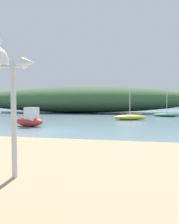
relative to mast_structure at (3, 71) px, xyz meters
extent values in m
plane|color=slate|center=(-2.61, 8.46, -2.66)|extent=(120.00, 120.00, 0.00)
ellipsoid|color=#3D6038|center=(-8.06, 35.93, 0.02)|extent=(48.24, 12.78, 5.37)
cylinder|color=silver|center=(0.24, 0.00, -1.12)|extent=(0.12, 0.12, 2.68)
cylinder|color=silver|center=(0.24, 0.00, 0.09)|extent=(0.80, 0.07, 0.07)
cone|color=silver|center=(0.64, 0.00, 0.15)|extent=(0.28, 0.26, 0.26)
ellipsoid|color=#287A4C|center=(8.34, 25.58, -2.41)|extent=(4.00, 1.53, 0.51)
cylinder|color=silver|center=(8.34, 25.58, -0.22)|extent=(0.08, 0.08, 4.18)
cylinder|color=silver|center=(7.76, 25.63, -2.05)|extent=(1.76, 0.22, 0.06)
ellipsoid|color=#B72D28|center=(-5.28, 10.82, -2.27)|extent=(2.90, 1.65, 0.79)
cube|color=silver|center=(-5.01, 10.75, -1.60)|extent=(1.13, 1.02, 1.10)
ellipsoid|color=gold|center=(3.04, 19.00, -2.36)|extent=(4.08, 2.38, 0.61)
cylinder|color=silver|center=(3.04, 19.00, -0.60)|extent=(0.08, 0.08, 3.27)
cylinder|color=silver|center=(3.59, 19.16, -1.98)|extent=(1.68, 0.53, 0.06)
camera|label=1|loc=(2.81, -4.00, -0.75)|focal=31.02mm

